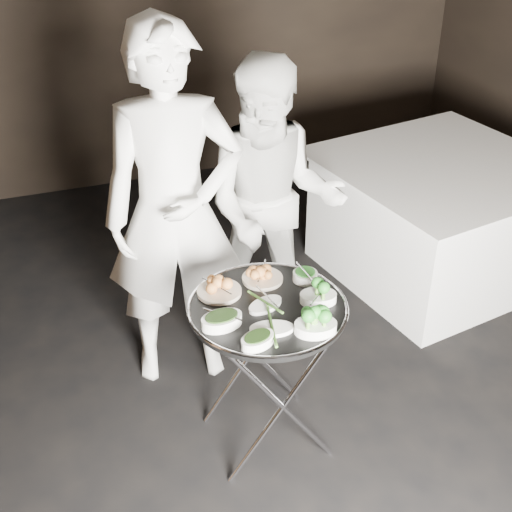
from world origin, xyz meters
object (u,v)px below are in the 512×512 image
object	(u,v)px
tray_stand	(267,369)
waiter_left	(174,213)
serving_tray	(268,308)
waiter_right	(273,205)
dining_table	(438,219)

from	to	relation	value
tray_stand	waiter_left	size ratio (longest dim) A/B	0.41
serving_tray	waiter_right	bearing A→B (deg)	67.84
tray_stand	dining_table	size ratio (longest dim) A/B	0.57
tray_stand	dining_table	world-z (taller)	dining_table
serving_tray	waiter_left	world-z (taller)	waiter_left
waiter_left	serving_tray	bearing A→B (deg)	-62.03
waiter_right	dining_table	xyz separation A→B (m)	(1.21, 0.21, -0.42)
waiter_left	dining_table	bearing A→B (deg)	20.03
serving_tray	waiter_left	distance (m)	0.73
waiter_left	waiter_right	world-z (taller)	waiter_left
serving_tray	waiter_right	xyz separation A→B (m)	(0.34, 0.82, 0.04)
waiter_right	tray_stand	bearing A→B (deg)	-91.36
waiter_left	dining_table	size ratio (longest dim) A/B	1.39
waiter_left	dining_table	world-z (taller)	waiter_left
waiter_left	waiter_right	size ratio (longest dim) A/B	1.16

